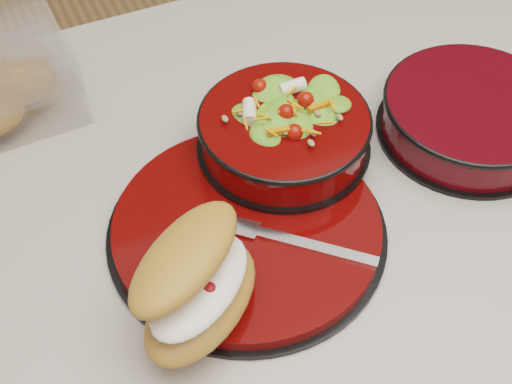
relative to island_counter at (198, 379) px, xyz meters
name	(u,v)px	position (x,y,z in m)	size (l,w,h in m)	color
island_counter	(198,379)	(0.00, 0.00, 0.00)	(1.24, 0.74, 0.90)	white
dinner_plate	(248,228)	(0.06, -0.08, 0.46)	(0.31, 0.31, 0.02)	black
salad_bowl	(284,128)	(0.14, 0.01, 0.50)	(0.20, 0.20, 0.09)	black
croissant	(197,283)	(-0.03, -0.16, 0.51)	(0.17, 0.17, 0.09)	#CC873E
fork	(292,240)	(0.09, -0.12, 0.47)	(0.14, 0.13, 0.00)	silver
extra_bowl	(471,115)	(0.37, -0.04, 0.48)	(0.22, 0.22, 0.05)	black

